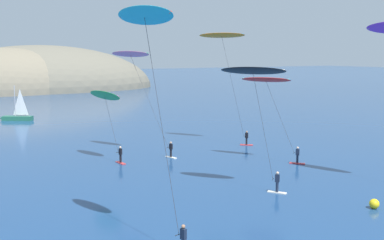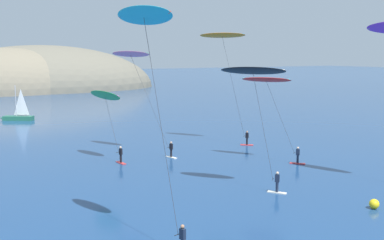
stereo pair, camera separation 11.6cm
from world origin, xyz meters
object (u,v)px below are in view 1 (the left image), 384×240
kitesurfer_cyan (148,35)px  kitesurfer_red (269,87)px  kitesurfer_pink (133,62)px  kitesurfer_black (255,79)px  sailboat_near (16,116)px  kitesurfer_orange (224,43)px  marker_buoy (374,204)px  kitesurfer_green (106,100)px

kitesurfer_cyan → kitesurfer_red: size_ratio=1.57×
kitesurfer_pink → kitesurfer_black: kitesurfer_pink is taller
sailboat_near → kitesurfer_cyan: (-2.14, -57.15, 11.22)m
kitesurfer_pink → kitesurfer_cyan: bearing=-110.8°
kitesurfer_red → kitesurfer_black: kitesurfer_black is taller
sailboat_near → kitesurfer_orange: 39.82m
kitesurfer_cyan → kitesurfer_red: kitesurfer_cyan is taller
sailboat_near → marker_buoy: (14.02, -59.59, -0.29)m
kitesurfer_orange → marker_buoy: size_ratio=19.03×
kitesurfer_green → marker_buoy: bearing=-65.5°
kitesurfer_orange → kitesurfer_pink: bearing=178.8°
sailboat_near → kitesurfer_cyan: bearing=-92.1°
kitesurfer_pink → marker_buoy: size_ratio=15.97×
kitesurfer_black → marker_buoy: bearing=-59.4°
sailboat_near → kitesurfer_pink: size_ratio=0.51×
kitesurfer_black → marker_buoy: 12.55m
sailboat_near → kitesurfer_black: 53.14m
kitesurfer_pink → marker_buoy: (7.07, -26.39, -9.58)m
kitesurfer_green → kitesurfer_red: size_ratio=0.84×
kitesurfer_red → kitesurfer_orange: bearing=82.6°
kitesurfer_pink → marker_buoy: kitesurfer_pink is taller
kitesurfer_red → marker_buoy: (-3.03, -15.80, -7.13)m
kitesurfer_orange → kitesurfer_cyan: 31.38m
kitesurfer_green → kitesurfer_black: 17.70m
kitesurfer_red → kitesurfer_pink: kitesurfer_pink is taller
kitesurfer_red → kitesurfer_green: bearing=149.0°
kitesurfer_green → kitesurfer_pink: (3.95, 2.16, 3.77)m
marker_buoy → kitesurfer_red: bearing=79.1°
sailboat_near → kitesurfer_pink: (6.95, -33.20, 9.29)m
kitesurfer_cyan → kitesurfer_pink: (9.10, 23.95, -1.93)m
kitesurfer_black → kitesurfer_orange: bearing=63.6°
kitesurfer_orange → kitesurfer_cyan: kitesurfer_cyan is taller
kitesurfer_green → kitesurfer_cyan: bearing=-103.3°
kitesurfer_orange → kitesurfer_red: 11.39m
kitesurfer_cyan → kitesurfer_red: 23.80m
kitesurfer_orange → kitesurfer_red: size_ratio=1.55×
kitesurfer_pink → kitesurfer_black: (2.39, -18.46, -1.06)m
kitesurfer_green → kitesurfer_black: (6.34, -16.30, 2.71)m
kitesurfer_cyan → kitesurfer_green: 23.10m
kitesurfer_black → marker_buoy: size_ratio=14.16×
kitesurfer_orange → kitesurfer_black: bearing=-116.4°
kitesurfer_green → kitesurfer_pink: size_ratio=0.65×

